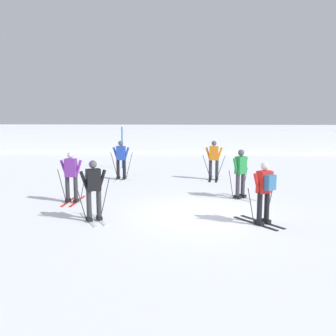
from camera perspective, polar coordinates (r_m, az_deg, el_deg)
The scene contains 9 objects.
ground_plane at distance 12.03m, azimuth 4.68°, elevation -6.61°, with size 120.00×120.00×0.00m, color white.
far_snow_ridge at distance 32.77m, azimuth 3.19°, elevation 4.45°, with size 80.00×8.35×1.56m, color white.
skier_purple at distance 13.71m, azimuth -13.50°, elevation -1.01°, with size 1.00×1.62×1.71m.
skier_orange at distance 17.64m, azimuth 6.49°, elevation 1.27°, with size 1.00×1.63×1.71m.
skier_green at distance 14.16m, azimuth 10.18°, elevation -0.61°, with size 1.36×1.43×1.71m.
skier_blue at distance 17.71m, azimuth -6.64°, elevation 1.30°, with size 1.00×1.63×1.71m.
skier_black at distance 11.35m, azimuth -10.48°, elevation -2.89°, with size 1.08×1.59×1.71m.
skier_red at distance 11.11m, azimuth 13.46°, elevation -3.04°, with size 1.25×1.51×1.71m.
trail_marker_pole at distance 21.02m, azimuth -6.48°, elevation 2.88°, with size 0.07×0.07×2.15m, color #1E56AD.
Camera 1 is at (-0.51, -11.59, 3.15)m, focal length 43.18 mm.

